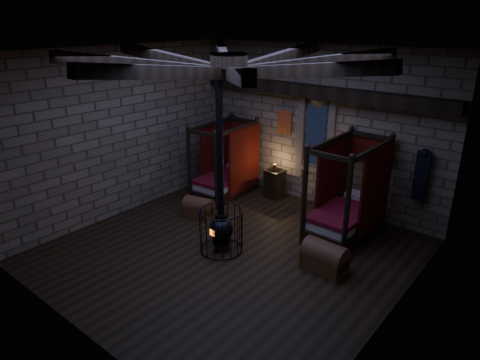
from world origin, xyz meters
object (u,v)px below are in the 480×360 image
Objects in this scene: bed_left at (226,177)px; bed_right at (347,212)px; trunk_right at (325,258)px; trunk_left at (199,208)px; stove at (221,226)px.

bed_left is 0.92× the size of bed_right.
bed_right is (3.77, -0.03, 0.04)m from bed_left.
trunk_left is at bearing -179.99° from trunk_right.
stove is (2.04, -2.50, 0.09)m from bed_left.
bed_left is 2.52× the size of trunk_left.
bed_left is at bearing -179.79° from bed_right.
trunk_left is 0.91× the size of trunk_right.
stove is (-1.73, -2.47, 0.05)m from bed_right.
trunk_left is (0.46, -1.60, -0.27)m from bed_left.
trunk_right is 2.27m from stove.
bed_right is 2.51× the size of trunk_right.
bed_left is 2.30× the size of trunk_right.
trunk_right is at bearing -76.30° from bed_right.
bed_left is 1.69m from trunk_left.
trunk_left is at bearing -77.35° from bed_left.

